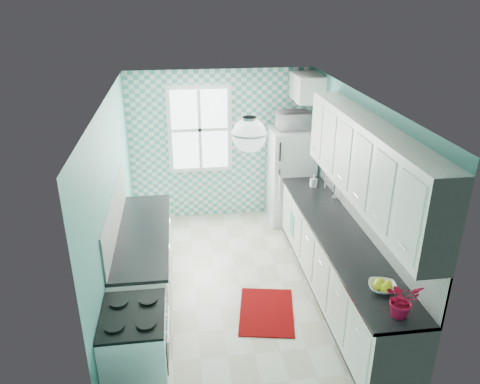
{
  "coord_description": "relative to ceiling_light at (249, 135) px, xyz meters",
  "views": [
    {
      "loc": [
        -0.68,
        -5.19,
        3.65
      ],
      "look_at": [
        0.05,
        0.25,
        1.25
      ],
      "focal_mm": 35.0,
      "sensor_mm": 36.0,
      "label": 1
    }
  ],
  "objects": [
    {
      "name": "potted_plant",
      "position": [
        1.2,
        -1.19,
        -1.22
      ],
      "size": [
        0.36,
        0.33,
        0.33
      ],
      "primitive_type": "imported",
      "rotation": [
        0.0,
        0.0,
        0.28
      ],
      "color": "#A30F29",
      "rests_on": "countertop_right"
    },
    {
      "name": "accent_wall",
      "position": [
        0.0,
        2.99,
        -1.07
      ],
      "size": [
        3.0,
        0.01,
        2.5
      ],
      "primitive_type": "cube",
      "color": "#4FA99C",
      "rests_on": "wall_back"
    },
    {
      "name": "stove",
      "position": [
        -1.2,
        -0.81,
        -1.85
      ],
      "size": [
        0.59,
        0.74,
        0.89
      ],
      "rotation": [
        0.0,
        0.0,
        0.0
      ],
      "color": "silver",
      "rests_on": "floor"
    },
    {
      "name": "fridge",
      "position": [
        1.11,
        2.62,
        -1.53
      ],
      "size": [
        0.69,
        0.69,
        1.59
      ],
      "rotation": [
        0.0,
        0.0,
        0.04
      ],
      "color": "white",
      "rests_on": "floor"
    },
    {
      "name": "upper_cabinet_fridge",
      "position": [
        1.3,
        2.63,
        -0.07
      ],
      "size": [
        0.4,
        0.74,
        0.4
      ],
      "primitive_type": "cube",
      "color": "white",
      "rests_on": "wall_right"
    },
    {
      "name": "fruit_bowl",
      "position": [
        1.2,
        -0.81,
        -1.35
      ],
      "size": [
        0.33,
        0.33,
        0.07
      ],
      "primitive_type": "imported",
      "rotation": [
        0.0,
        0.0,
        -0.29
      ],
      "color": "white",
      "rests_on": "countertop_right"
    },
    {
      "name": "countertop_left",
      "position": [
        -1.19,
        0.73,
        -1.4
      ],
      "size": [
        0.63,
        2.15,
        0.04
      ],
      "primitive_type": "cube",
      "color": "black",
      "rests_on": "base_cabinets_left"
    },
    {
      "name": "dish_towel",
      "position": [
        0.89,
        1.54,
        -1.84
      ],
      "size": [
        0.03,
        0.23,
        0.34
      ],
      "primitive_type": "cube",
      "rotation": [
        0.0,
        0.0,
        -0.08
      ],
      "color": "#60A49F",
      "rests_on": "base_cabinets_right"
    },
    {
      "name": "upper_cabinets_right",
      "position": [
        1.33,
        0.2,
        -0.42
      ],
      "size": [
        0.33,
        3.2,
        0.9
      ],
      "primitive_type": "cube",
      "color": "white",
      "rests_on": "wall_right"
    },
    {
      "name": "backsplash_left",
      "position": [
        -1.49,
        0.73,
        -1.13
      ],
      "size": [
        0.02,
        2.15,
        0.51
      ],
      "primitive_type": "cube",
      "color": "white",
      "rests_on": "wall_left"
    },
    {
      "name": "wall_front",
      "position": [
        0.0,
        -1.41,
        -1.07
      ],
      "size": [
        3.0,
        0.02,
        2.5
      ],
      "primitive_type": "cube",
      "color": "#55A498",
      "rests_on": "floor"
    },
    {
      "name": "window",
      "position": [
        -0.35,
        2.96,
        -0.77
      ],
      "size": [
        1.04,
        0.05,
        1.44
      ],
      "color": "white",
      "rests_on": "wall_back"
    },
    {
      "name": "wall_back",
      "position": [
        0.0,
        3.01,
        -1.07
      ],
      "size": [
        3.0,
        0.02,
        2.5
      ],
      "primitive_type": "cube",
      "color": "#55A498",
      "rests_on": "floor"
    },
    {
      "name": "wall_right",
      "position": [
        1.51,
        0.8,
        -1.07
      ],
      "size": [
        0.02,
        4.4,
        2.5
      ],
      "primitive_type": "cube",
      "color": "#55A498",
      "rests_on": "floor"
    },
    {
      "name": "backsplash_right",
      "position": [
        1.49,
        0.4,
        -1.13
      ],
      "size": [
        0.02,
        3.6,
        0.51
      ],
      "primitive_type": "cube",
      "color": "white",
      "rests_on": "wall_right"
    },
    {
      "name": "floor",
      "position": [
        0.0,
        0.8,
        -2.33
      ],
      "size": [
        3.0,
        4.4,
        0.02
      ],
      "primitive_type": "cube",
      "color": "silver",
      "rests_on": "ground"
    },
    {
      "name": "countertop_right",
      "position": [
        1.19,
        0.4,
        -1.4
      ],
      "size": [
        0.63,
        3.6,
        0.04
      ],
      "primitive_type": "cube",
      "color": "black",
      "rests_on": "base_cabinets_right"
    },
    {
      "name": "soap_bottle",
      "position": [
        1.25,
        1.8,
        -1.29
      ],
      "size": [
        0.09,
        0.09,
        0.19
      ],
      "primitive_type": "imported",
      "rotation": [
        0.0,
        0.0,
        0.06
      ],
      "color": "#9FB5BC",
      "rests_on": "countertop_right"
    },
    {
      "name": "ceiling_light",
      "position": [
        0.0,
        0.0,
        0.0
      ],
      "size": [
        0.34,
        0.34,
        0.35
      ],
      "color": "silver",
      "rests_on": "ceiling"
    },
    {
      "name": "base_cabinets_left",
      "position": [
        -1.2,
        0.73,
        -1.87
      ],
      "size": [
        0.6,
        2.15,
        0.9
      ],
      "primitive_type": "cube",
      "color": "white",
      "rests_on": "floor"
    },
    {
      "name": "wall_left",
      "position": [
        -1.51,
        0.8,
        -1.07
      ],
      "size": [
        0.02,
        4.4,
        2.5
      ],
      "primitive_type": "cube",
      "color": "#55A498",
      "rests_on": "floor"
    },
    {
      "name": "sink",
      "position": [
        1.2,
        1.31,
        -1.39
      ],
      "size": [
        0.56,
        0.47,
        0.53
      ],
      "rotation": [
        0.0,
        0.0,
        0.04
      ],
      "color": "silver",
      "rests_on": "countertop_right"
    },
    {
      "name": "rug",
      "position": [
        0.26,
        0.19,
        -2.32
      ],
      "size": [
        0.81,
        1.03,
        0.01
      ],
      "primitive_type": "cube",
      "rotation": [
        0.0,
        0.0,
        -0.19
      ],
      "color": "#5F0B04",
      "rests_on": "floor"
    },
    {
      "name": "ceiling",
      "position": [
        0.0,
        0.8,
        0.19
      ],
      "size": [
        3.0,
        4.4,
        0.02
      ],
      "primitive_type": "cube",
      "color": "white",
      "rests_on": "wall_back"
    },
    {
      "name": "microwave",
      "position": [
        1.11,
        2.62,
        -0.59
      ],
      "size": [
        0.53,
        0.37,
        0.29
      ],
      "primitive_type": "imported",
      "rotation": [
        0.0,
        0.0,
        3.18
      ],
      "color": "silver",
      "rests_on": "fridge"
    },
    {
      "name": "base_cabinets_right",
      "position": [
        1.2,
        0.4,
        -1.87
      ],
      "size": [
        0.6,
        3.6,
        0.9
      ],
      "primitive_type": "cube",
      "color": "white",
      "rests_on": "floor"
    }
  ]
}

